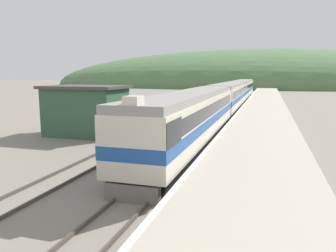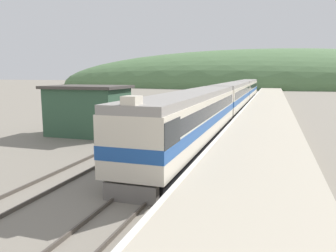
% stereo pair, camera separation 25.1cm
% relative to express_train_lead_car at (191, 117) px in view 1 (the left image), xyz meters
% --- Properties ---
extents(track_main, '(1.52, 180.00, 0.16)m').
position_rel_express_train_lead_car_xyz_m(track_main, '(0.00, 45.80, -2.08)').
color(track_main, '#4C443D').
rests_on(track_main, ground).
extents(track_siding, '(1.52, 180.00, 0.16)m').
position_rel_express_train_lead_car_xyz_m(track_siding, '(-4.57, 45.80, -2.08)').
color(track_siding, '#4C443D').
rests_on(track_siding, ground).
extents(platform, '(5.83, 140.00, 0.87)m').
position_rel_express_train_lead_car_xyz_m(platform, '(4.64, 25.80, -1.73)').
color(platform, '#B2A893').
rests_on(platform, ground).
extents(distant_hills, '(193.78, 87.20, 31.55)m').
position_rel_express_train_lead_car_xyz_m(distant_hills, '(0.00, 128.61, -2.16)').
color(distant_hills, '#517547').
rests_on(distant_hills, ground).
extents(station_shed, '(6.62, 4.77, 4.21)m').
position_rel_express_train_lead_car_xyz_m(station_shed, '(-9.70, 2.25, -0.04)').
color(station_shed, '#385B42').
rests_on(station_shed, ground).
extents(express_train_lead_car, '(3.03, 22.00, 4.31)m').
position_rel_express_train_lead_car_xyz_m(express_train_lead_car, '(0.00, 0.00, 0.00)').
color(express_train_lead_car, black).
rests_on(express_train_lead_car, ground).
extents(carriage_second, '(3.02, 22.91, 3.95)m').
position_rel_express_train_lead_car_xyz_m(carriage_second, '(0.00, 23.57, -0.01)').
color(carriage_second, black).
rests_on(carriage_second, ground).
extents(carriage_third, '(3.02, 22.91, 3.95)m').
position_rel_express_train_lead_car_xyz_m(carriage_third, '(0.00, 47.36, -0.01)').
color(carriage_third, black).
rests_on(carriage_third, ground).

